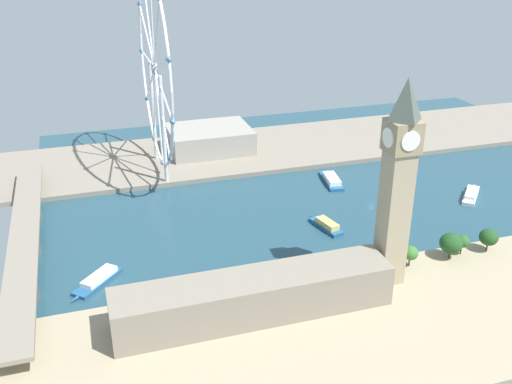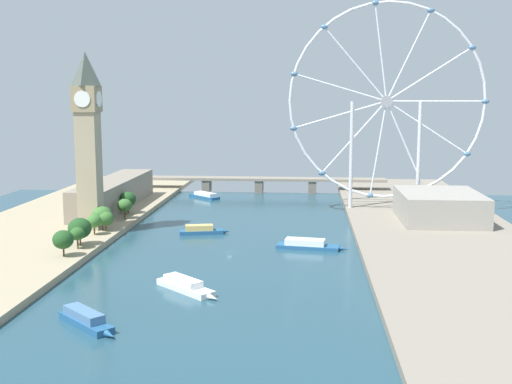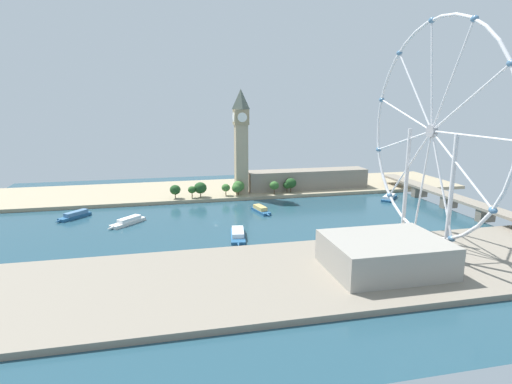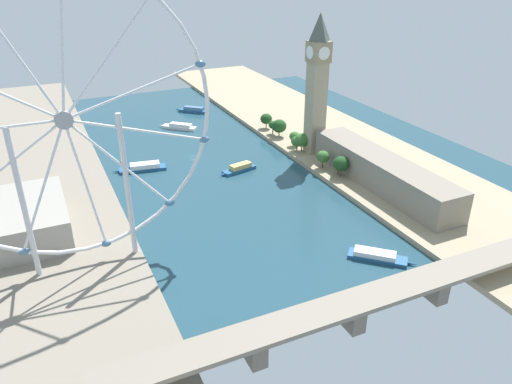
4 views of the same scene
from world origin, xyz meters
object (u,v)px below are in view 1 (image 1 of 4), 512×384
object	(u,v)px
parliament_block	(254,296)
tour_boat_4	(471,194)
clock_tower	(397,182)
tour_boat_1	(98,280)
tour_boat_3	(326,225)
ferris_wheel	(154,70)
tour_boat_0	(331,180)
river_bridge	(25,239)
riverside_hall	(210,139)

from	to	relation	value
parliament_block	tour_boat_4	distance (m)	181.85
clock_tower	tour_boat_1	size ratio (longest dim) A/B	3.53
tour_boat_1	tour_boat_4	size ratio (longest dim) A/B	0.95
tour_boat_3	tour_boat_4	distance (m)	102.08
ferris_wheel	tour_boat_0	bearing A→B (deg)	-115.47
clock_tower	river_bridge	bearing A→B (deg)	63.62
river_bridge	clock_tower	bearing A→B (deg)	-116.38
parliament_block	tour_boat_3	distance (m)	92.34
riverside_hall	tour_boat_3	size ratio (longest dim) A/B	2.09
riverside_hall	tour_boat_0	size ratio (longest dim) A/B	1.61
tour_boat_0	tour_boat_1	size ratio (longest dim) A/B	1.35
riverside_hall	tour_boat_0	world-z (taller)	riverside_hall
ferris_wheel	river_bridge	distance (m)	134.53
clock_tower	tour_boat_4	xyz separation A→B (m)	(70.31, -97.17, -50.20)
clock_tower	parliament_block	distance (m)	78.32
tour_boat_0	tour_boat_1	xyz separation A→B (m)	(-75.76, 152.71, -0.17)
river_bridge	riverside_hall	bearing A→B (deg)	-47.17
parliament_block	tour_boat_1	xyz separation A→B (m)	(49.07, 61.16, -10.30)
ferris_wheel	river_bridge	xyz separation A→B (m)	(-86.50, 82.67, -61.50)
ferris_wheel	river_bridge	world-z (taller)	ferris_wheel
tour_boat_1	tour_boat_3	size ratio (longest dim) A/B	0.96
tour_boat_0	tour_boat_4	world-z (taller)	tour_boat_4
ferris_wheel	tour_boat_3	world-z (taller)	ferris_wheel
river_bridge	ferris_wheel	bearing A→B (deg)	-43.70
ferris_wheel	tour_boat_1	xyz separation A→B (m)	(-124.64, 50.12, -68.46)
clock_tower	tour_boat_1	world-z (taller)	clock_tower
riverside_hall	river_bridge	size ratio (longest dim) A/B	0.30
parliament_block	tour_boat_1	size ratio (longest dim) A/B	4.40
clock_tower	parliament_block	world-z (taller)	clock_tower
riverside_hall	river_bridge	xyz separation A→B (m)	(-113.58, 122.52, -2.50)
parliament_block	tour_boat_4	bearing A→B (deg)	-64.60
tour_boat_1	tour_boat_4	bearing A→B (deg)	140.48
tour_boat_0	tour_boat_3	xyz separation A→B (m)	(-57.59, 29.07, 0.12)
parliament_block	riverside_hall	bearing A→B (deg)	-8.17
tour_boat_0	tour_boat_1	bearing A→B (deg)	125.31
tour_boat_4	ferris_wheel	bearing A→B (deg)	104.01
tour_boat_0	tour_boat_4	xyz separation A→B (m)	(-46.94, -72.46, 0.02)
parliament_block	tour_boat_0	distance (m)	155.14
parliament_block	ferris_wheel	bearing A→B (deg)	3.64
tour_boat_1	tour_boat_3	xyz separation A→B (m)	(18.17, -123.65, 0.29)
tour_boat_0	clock_tower	bearing A→B (deg)	177.03
river_bridge	tour_boat_3	world-z (taller)	river_bridge
parliament_block	tour_boat_0	size ratio (longest dim) A/B	3.25
parliament_block	tour_boat_4	xyz separation A→B (m)	(77.89, -164.01, -10.10)
river_bridge	tour_boat_1	size ratio (longest dim) A/B	7.35
riverside_hall	tour_boat_4	distance (m)	182.95
tour_boat_0	riverside_hall	bearing A→B (deg)	48.48
river_bridge	tour_boat_0	distance (m)	189.17
clock_tower	tour_boat_4	world-z (taller)	clock_tower
ferris_wheel	river_bridge	size ratio (longest dim) A/B	0.66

